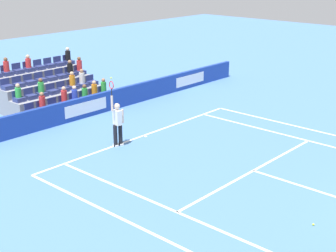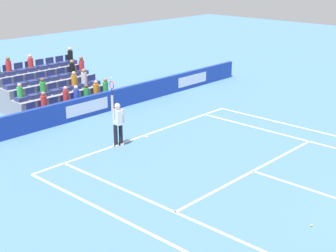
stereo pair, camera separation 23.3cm
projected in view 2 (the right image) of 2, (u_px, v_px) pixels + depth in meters
name	position (u px, v px, depth m)	size (l,w,h in m)	color
line_baseline	(144.00, 135.00, 21.21)	(10.97, 0.10, 0.01)	white
line_service	(253.00, 171.00, 17.68)	(8.23, 0.10, 0.01)	white
line_singles_sideline_left	(187.00, 217.00, 14.52)	(0.10, 11.89, 0.01)	white
line_singles_sideline_right	(319.00, 144.00, 20.24)	(0.10, 11.89, 0.01)	white
line_doubles_sideline_left	(154.00, 236.00, 13.57)	(0.10, 11.89, 0.01)	white
line_doubles_sideline_right	(334.00, 136.00, 21.20)	(0.10, 11.89, 0.01)	white
line_centre_mark	(146.00, 136.00, 21.15)	(0.10, 0.20, 0.01)	white
sponsor_barrier	(86.00, 107.00, 23.55)	(22.98, 0.22, 0.99)	#193899
tennis_player	(118.00, 122.00, 19.76)	(0.52, 0.39, 2.85)	black
stadium_stand	(50.00, 92.00, 25.37)	(4.96, 3.80, 2.60)	gray
loose_tennis_ball	(311.00, 225.00, 14.02)	(0.07, 0.07, 0.07)	#D1E533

